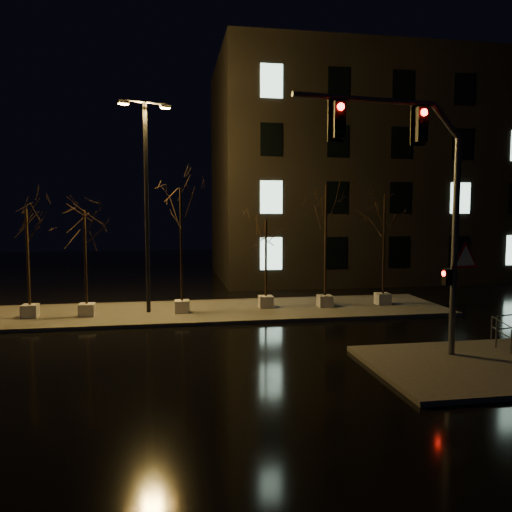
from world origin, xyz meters
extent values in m
plane|color=black|center=(0.00, 0.00, 0.00)|extent=(90.00, 90.00, 0.00)
cube|color=#4E4C45|center=(0.00, 6.00, 0.07)|extent=(22.00, 5.00, 0.15)
cube|color=#4E4C45|center=(7.50, -3.50, 0.07)|extent=(7.00, 5.00, 0.15)
cube|color=black|center=(14.00, 18.00, 7.50)|extent=(25.00, 12.00, 15.00)
cube|color=silver|center=(-7.77, 5.65, 0.43)|extent=(0.65, 0.65, 0.55)
cylinder|color=black|center=(-7.77, 5.65, 2.73)|extent=(0.11, 0.11, 4.07)
cube|color=silver|center=(-5.41, 5.49, 0.43)|extent=(0.65, 0.65, 0.55)
cylinder|color=black|center=(-5.41, 5.49, 2.71)|extent=(0.11, 0.11, 4.02)
cube|color=silver|center=(-1.34, 5.61, 0.43)|extent=(0.65, 0.65, 0.55)
cylinder|color=black|center=(-1.34, 5.61, 3.20)|extent=(0.11, 0.11, 5.00)
cube|color=silver|center=(2.58, 6.14, 0.43)|extent=(0.65, 0.65, 0.55)
cylinder|color=black|center=(2.58, 6.14, 2.49)|extent=(0.11, 0.11, 3.59)
cube|color=silver|center=(5.38, 5.86, 0.43)|extent=(0.65, 0.65, 0.55)
cylinder|color=black|center=(5.38, 5.86, 3.31)|extent=(0.11, 0.11, 5.21)
cube|color=silver|center=(8.34, 5.95, 0.43)|extent=(0.65, 0.65, 0.55)
cylinder|color=black|center=(8.34, 5.95, 3.10)|extent=(0.11, 0.11, 4.80)
cylinder|color=#55585D|center=(6.92, -2.45, 3.52)|extent=(0.20, 0.20, 6.74)
cylinder|color=#55585D|center=(3.76, -2.85, 7.83)|extent=(4.48, 0.72, 0.16)
cube|color=black|center=(5.59, -2.62, 7.22)|extent=(0.37, 0.29, 1.01)
cube|color=black|center=(2.91, -2.96, 7.22)|extent=(0.37, 0.29, 1.01)
cube|color=black|center=(6.68, -2.48, 2.62)|extent=(0.27, 0.23, 0.51)
cone|color=red|center=(7.27, -2.46, 3.18)|extent=(1.16, 0.18, 1.17)
sphere|color=#FF0C07|center=(6.92, -2.45, 7.55)|extent=(0.20, 0.20, 0.20)
cylinder|color=black|center=(-2.83, 5.98, 4.77)|extent=(0.18, 0.18, 9.25)
cylinder|color=black|center=(-2.83, 5.98, 9.40)|extent=(1.96, 0.72, 0.09)
cube|color=orange|center=(-3.71, 5.69, 9.26)|extent=(0.52, 0.39, 0.18)
cube|color=orange|center=(-1.95, 6.26, 9.26)|extent=(0.52, 0.39, 0.18)
cylinder|color=#55585D|center=(8.80, -2.01, 0.65)|extent=(0.06, 0.06, 1.00)
cylinder|color=#55585D|center=(8.78, -2.78, 0.55)|extent=(0.04, 0.04, 0.80)
cylinder|color=#55585D|center=(9.28, -1.07, 0.55)|extent=(0.04, 0.04, 0.80)
cylinder|color=#55585D|center=(9.03, -1.92, 0.99)|extent=(0.53, 1.71, 0.04)
cylinder|color=#55585D|center=(9.03, -1.92, 0.64)|extent=(0.53, 1.71, 0.04)
camera|label=1|loc=(-1.76, -16.65, 4.64)|focal=35.00mm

